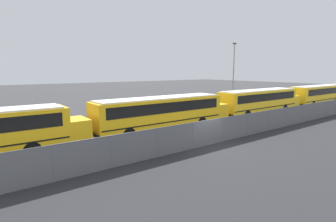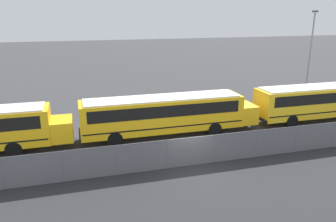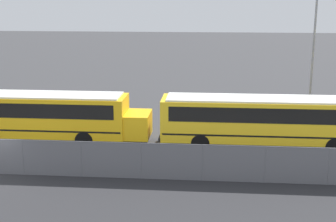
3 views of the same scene
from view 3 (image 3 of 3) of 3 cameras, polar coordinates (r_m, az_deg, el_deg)
name	(u,v)px [view 3 (image 3 of 3)]	position (r m, az deg, el deg)	size (l,w,h in m)	color
school_bus_3	(32,113)	(30.47, -16.21, -0.23)	(14.09, 2.61, 3.11)	yellow
school_bus_4	(271,118)	(28.71, 12.39, -0.84)	(14.09, 2.61, 3.11)	yellow
light_pole	(313,50)	(36.03, 17.29, 7.06)	(0.60, 0.24, 9.48)	gray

